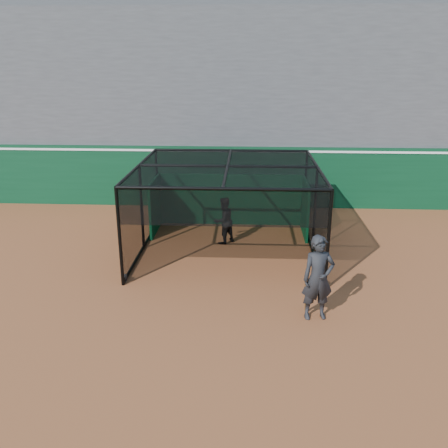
{
  "coord_description": "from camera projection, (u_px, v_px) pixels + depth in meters",
  "views": [
    {
      "loc": [
        1.34,
        -10.67,
        5.78
      ],
      "look_at": [
        0.69,
        2.0,
        1.4
      ],
      "focal_mm": 38.0,
      "sensor_mm": 36.0,
      "label": 1
    }
  ],
  "objects": [
    {
      "name": "ground",
      "position": [
        193.0,
        301.0,
        12.03
      ],
      "size": [
        120.0,
        120.0,
        0.0
      ],
      "primitive_type": "plane",
      "color": "brown",
      "rests_on": "ground"
    },
    {
      "name": "on_deck_player",
      "position": [
        318.0,
        278.0,
        10.95
      ],
      "size": [
        0.83,
        0.62,
        2.06
      ],
      "color": "black",
      "rests_on": "ground"
    },
    {
      "name": "batting_cage",
      "position": [
        227.0,
        209.0,
        14.88
      ],
      "size": [
        5.54,
        5.46,
        2.74
      ],
      "color": "black",
      "rests_on": "ground"
    },
    {
      "name": "batter",
      "position": [
        224.0,
        221.0,
        15.64
      ],
      "size": [
        0.96,
        0.96,
        1.57
      ],
      "primitive_type": "imported",
      "rotation": [
        0.0,
        0.0,
        3.9
      ],
      "color": "black",
      "rests_on": "ground"
    },
    {
      "name": "grandstand",
      "position": [
        221.0,
        90.0,
        22.15
      ],
      "size": [
        50.0,
        7.85,
        8.95
      ],
      "color": "#4C4C4F",
      "rests_on": "ground"
    },
    {
      "name": "outfield_wall",
      "position": [
        215.0,
        175.0,
        19.63
      ],
      "size": [
        50.0,
        0.5,
        2.5
      ],
      "color": "#0A371D",
      "rests_on": "ground"
    }
  ]
}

